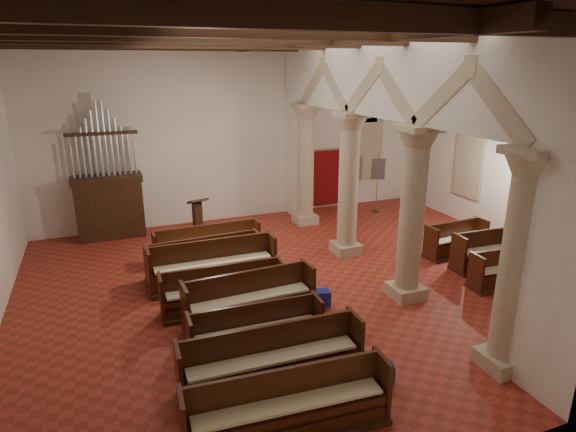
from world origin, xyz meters
The scene contains 28 objects.
floor centered at (0.00, 0.00, 0.00)m, with size 14.00×14.00×0.00m, color #9E2F22.
ceiling centered at (0.00, 0.00, 6.00)m, with size 14.00×14.00×0.00m, color black.
wall_back centered at (0.00, 6.00, 3.00)m, with size 14.00×0.02×6.00m, color white.
wall_front centered at (0.00, -6.00, 3.00)m, with size 14.00×0.02×6.00m, color white.
wall_right centered at (7.00, 0.00, 3.00)m, with size 0.02×12.00×6.00m, color white.
ceiling_beams centered at (0.00, 0.00, 5.82)m, with size 13.80×11.80×0.30m, color #3A2312, non-canonical shape.
arcade centered at (1.80, 0.00, 3.56)m, with size 0.90×11.90×6.00m.
window_right_b centered at (6.98, 2.50, 2.20)m, with size 0.03×1.00×2.20m, color #2C644A.
window_back centered at (5.00, 5.98, 2.20)m, with size 1.00×0.03×2.20m, color #2C644A.
pipe_organ centered at (-4.50, 5.50, 1.37)m, with size 2.10×0.85×4.40m.
lectern centered at (-1.99, 4.22, 0.57)m, with size 0.64×0.66×1.39m.
dossal_curtain centered at (3.50, 5.92, 1.17)m, with size 1.80×0.07×2.17m.
processional_banner centered at (4.78, 4.68, 0.77)m, with size 0.47×0.60×2.18m.
hymnal_box_a centered at (-0.48, -4.15, 0.26)m, with size 0.31×0.25×0.31m, color navy.
hymnal_box_b centered at (-0.75, -2.47, 0.26)m, with size 0.31×0.26×0.31m, color #152496.
hymnal_box_c centered at (-0.32, -1.30, 0.28)m, with size 0.35×0.29×0.35m, color navy.
tube_heater_b centered at (-3.04, -4.28, 0.16)m, with size 0.11×0.11×1.10m, color white.
nave_pew_0 centered at (-2.44, -4.59, 0.34)m, with size 3.18×0.90×1.03m.
nave_pew_1 centered at (-2.28, -3.45, 0.36)m, with size 3.22×0.82×1.09m.
nave_pew_2 centered at (-2.22, -2.42, 0.33)m, with size 2.59×0.75×0.98m.
nave_pew_3 centered at (-1.99, -1.26, 0.37)m, with size 2.86×0.88×1.12m.
nave_pew_4 centered at (-2.38, -0.51, 0.34)m, with size 2.79×0.77×1.02m.
nave_pew_5 centered at (-2.29, 0.85, 0.38)m, with size 3.16×0.80×1.14m.
nave_pew_6 centered at (-2.36, 1.53, 0.32)m, with size 3.05×0.82×0.99m.
nave_pew_7 centered at (-2.06, 2.50, 0.32)m, with size 2.99×0.72×0.99m.
aisle_pew_0 centered at (4.29, -1.92, 0.32)m, with size 1.63×0.74×0.95m.
aisle_pew_1 centered at (4.74, -0.88, 0.35)m, with size 1.83×0.77×1.05m.
aisle_pew_2 centered at (4.68, 0.19, 0.33)m, with size 1.99×0.78×0.98m.
Camera 1 is at (-4.63, -10.09, 5.34)m, focal length 30.00 mm.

